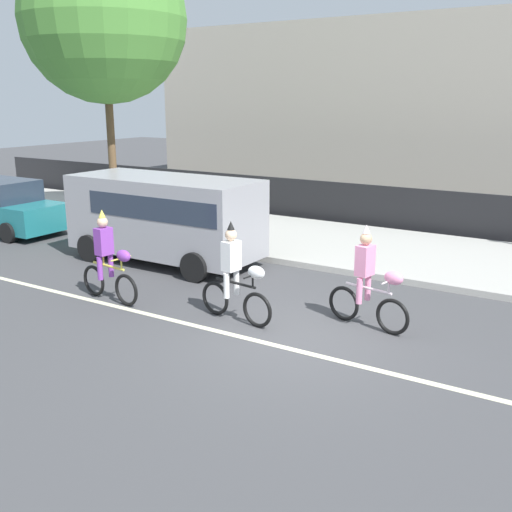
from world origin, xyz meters
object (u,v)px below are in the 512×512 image
Objects in this scene: parade_cyclist_zebra at (236,278)px; parked_car_teal at (4,208)px; parade_cyclist_pink at (369,284)px; parked_van_grey at (167,213)px; parade_cyclist_purple at (109,262)px.

parade_cyclist_zebra is 0.47× the size of parked_car_teal.
parade_cyclist_pink is (2.24, 1.00, 0.00)m from parade_cyclist_zebra.
parked_van_grey reaches higher than parked_car_teal.
parade_cyclist_purple is 0.38× the size of parked_van_grey.
parked_car_teal is at bearing 179.67° from parked_van_grey.
parade_cyclist_zebra reaches higher than parked_car_teal.
parked_van_grey is (-0.95, 2.99, 0.44)m from parade_cyclist_purple.
parade_cyclist_pink is 12.78m from parked_car_teal.
parked_van_grey reaches higher than parade_cyclist_purple.
parade_cyclist_zebra is at bearing 8.18° from parade_cyclist_purple.
parade_cyclist_zebra is at bearing -155.82° from parade_cyclist_pink.
parade_cyclist_purple is at bearing -164.49° from parade_cyclist_pink.
parade_cyclist_purple is 2.90m from parade_cyclist_zebra.
parade_cyclist_purple reaches higher than parked_car_teal.
parade_cyclist_purple is 8.15m from parked_car_teal.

